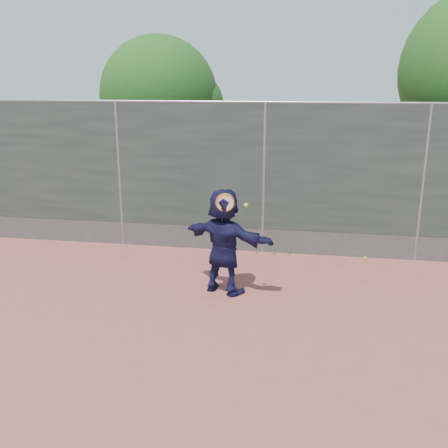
# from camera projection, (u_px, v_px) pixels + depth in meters

# --- Properties ---
(ground) EXTENTS (80.00, 80.00, 0.00)m
(ground) POSITION_uv_depth(u_px,v_px,m) (239.00, 333.00, 6.97)
(ground) COLOR #9E4C42
(ground) RESTS_ON ground
(player) EXTENTS (1.70, 1.12, 1.76)m
(player) POSITION_uv_depth(u_px,v_px,m) (224.00, 241.00, 8.10)
(player) COLOR #16163C
(player) RESTS_ON ground
(ball_ground) EXTENTS (0.07, 0.07, 0.07)m
(ball_ground) POSITION_uv_depth(u_px,v_px,m) (365.00, 258.00, 9.80)
(ball_ground) COLOR #AAD42F
(ball_ground) RESTS_ON ground
(fence) EXTENTS (20.00, 0.06, 3.03)m
(fence) POSITION_uv_depth(u_px,v_px,m) (264.00, 176.00, 9.84)
(fence) COLOR #38423D
(fence) RESTS_ON ground
(swing_action) EXTENTS (0.51, 0.15, 0.51)m
(swing_action) POSITION_uv_depth(u_px,v_px,m) (227.00, 204.00, 7.71)
(swing_action) COLOR orange
(swing_action) RESTS_ON ground
(tree_left) EXTENTS (3.15, 3.00, 4.53)m
(tree_left) POSITION_uv_depth(u_px,v_px,m) (165.00, 99.00, 12.81)
(tree_left) COLOR #382314
(tree_left) RESTS_ON ground
(weed_clump) EXTENTS (0.68, 0.07, 0.30)m
(weed_clump) POSITION_uv_depth(u_px,v_px,m) (276.00, 248.00, 10.09)
(weed_clump) COLOR #387226
(weed_clump) RESTS_ON ground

